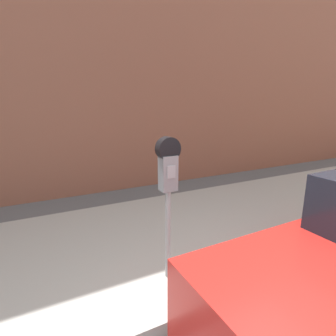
% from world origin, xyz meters
% --- Properties ---
extents(sidewalk, '(24.00, 2.80, 0.15)m').
position_xyz_m(sidewalk, '(0.00, 2.20, 0.07)').
color(sidewalk, '#ADAAA3').
rests_on(sidewalk, ground_plane).
extents(building_facade, '(24.00, 0.30, 6.36)m').
position_xyz_m(building_facade, '(0.00, 4.90, 3.18)').
color(building_facade, '#935642').
rests_on(building_facade, ground_plane).
extents(parking_meter, '(0.22, 0.13, 1.46)m').
position_xyz_m(parking_meter, '(-0.20, 1.34, 1.21)').
color(parking_meter, gray).
rests_on(parking_meter, sidewalk).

